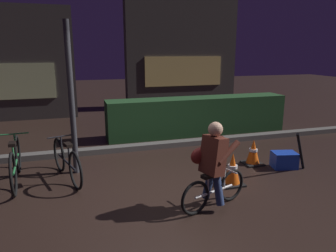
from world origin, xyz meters
The scene contains 13 objects.
ground_plane centered at (0.00, 0.00, 0.00)m, with size 40.00×40.00×0.00m, color black.
sidewalk_curb centered at (0.00, 2.20, 0.06)m, with size 12.00×0.24×0.12m, color #56544F.
hedge_row centered at (1.80, 3.10, 0.49)m, with size 4.80×0.70×0.98m, color #214723.
storefront_left centered at (-3.31, 6.50, 1.76)m, with size 4.20×0.54×3.53m.
storefront_right centered at (2.77, 7.20, 2.31)m, with size 4.33×0.54×4.63m.
street_post centered at (-1.36, 1.20, 1.34)m, with size 0.10×0.10×2.67m, color #2D2D33.
parked_bike_left_mid centered at (-2.32, 1.01, 0.36)m, with size 0.46×1.72×0.79m.
parked_bike_center_left centered at (-1.51, 0.91, 0.33)m, with size 0.55×1.51×0.72m.
traffic_cone_near centered at (1.10, -0.10, 0.26)m, with size 0.36×0.36×0.54m.
traffic_cone_far centered at (1.95, 0.64, 0.24)m, with size 0.36×0.36×0.50m.
blue_crate centered at (2.41, 0.30, 0.15)m, with size 0.44×0.32×0.30m, color #193DB7.
cyclist centered at (0.44, -0.71, 0.63)m, with size 1.14×0.50×1.25m.
closed_umbrella centered at (2.55, 0.05, 0.38)m, with size 0.05×0.05×0.85m, color black.
Camera 1 is at (-1.34, -4.43, 2.17)m, focal length 33.57 mm.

